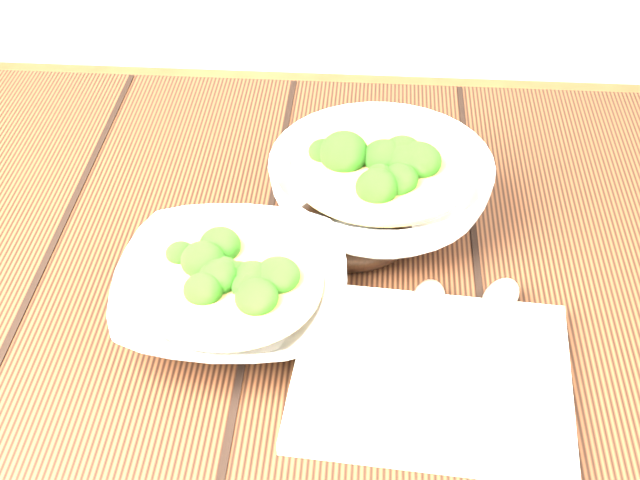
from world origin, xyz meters
TOP-DOWN VIEW (x-y plane):
  - table at (0.00, 0.00)m, footprint 1.20×0.80m
  - soup_bowl_front at (-0.04, -0.01)m, footprint 0.20×0.20m
  - soup_bowl_back at (0.09, 0.14)m, footprint 0.26×0.26m
  - trivet at (0.06, 0.10)m, footprint 0.11×0.11m
  - napkin at (0.13, -0.07)m, footprint 0.23×0.19m
  - spoon_left at (0.13, -0.03)m, footprint 0.05×0.18m
  - spoon_right at (0.18, -0.02)m, footprint 0.09×0.17m

SIDE VIEW (x-z plane):
  - table at x=0.00m, z-range 0.26..1.01m
  - napkin at x=0.13m, z-range 0.75..0.76m
  - trivet at x=0.06m, z-range 0.75..0.78m
  - spoon_left at x=0.13m, z-range 0.76..0.77m
  - spoon_right at x=0.18m, z-range 0.76..0.77m
  - soup_bowl_front at x=-0.04m, z-range 0.75..0.80m
  - soup_bowl_back at x=0.09m, z-range 0.75..0.83m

